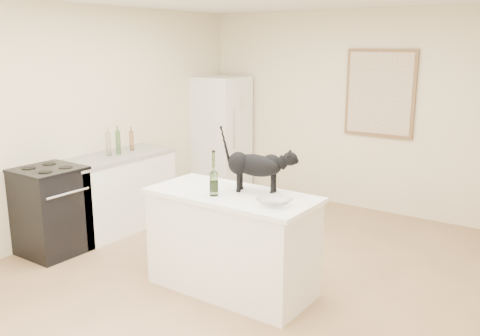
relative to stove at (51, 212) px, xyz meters
name	(u,v)px	position (x,y,z in m)	size (l,w,h in m)	color
floor	(236,278)	(1.95, 0.60, -0.45)	(5.50, 5.50, 0.00)	tan
wall_back	(357,111)	(1.95, 3.35, 0.85)	(4.50, 4.50, 0.00)	beige
wall_left	(74,122)	(-0.30, 0.60, 0.85)	(5.50, 5.50, 0.00)	beige
island_base	(232,244)	(2.05, 0.40, -0.02)	(1.44, 0.67, 0.86)	white
island_top	(232,195)	(2.05, 0.40, 0.43)	(1.50, 0.70, 0.04)	white
left_cabinets	(117,194)	(0.00, 0.90, -0.02)	(0.60, 1.40, 0.86)	white
left_countertop	(115,157)	(0.00, 0.90, 0.43)	(0.62, 1.44, 0.04)	gray
stove	(51,212)	(0.00, 0.00, 0.00)	(0.60, 0.60, 0.90)	black
fridge	(221,135)	(0.00, 2.95, 0.40)	(0.68, 0.68, 1.70)	white
artwork_frame	(380,93)	(2.25, 3.32, 1.10)	(0.90, 0.03, 1.10)	brown
artwork_canvas	(379,93)	(2.25, 3.30, 1.10)	(0.82, 0.00, 1.02)	beige
black_cat	(255,168)	(2.19, 0.55, 0.66)	(0.60, 0.18, 0.42)	black
wine_bottle	(214,176)	(1.97, 0.25, 0.62)	(0.07, 0.07, 0.34)	#375E25
glass_bowl	(275,202)	(2.54, 0.30, 0.48)	(0.26, 0.26, 0.06)	white
fridge_paper	(243,103)	(0.34, 3.03, 0.88)	(0.00, 0.14, 0.18)	silver
counter_bottle_cluster	(119,143)	(-0.01, 0.98, 0.58)	(0.10, 0.43, 0.28)	brown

